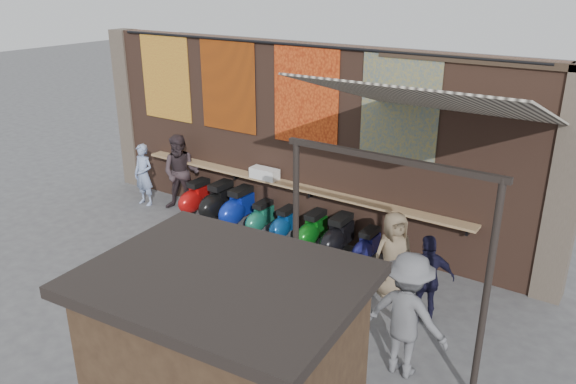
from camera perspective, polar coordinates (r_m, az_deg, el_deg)
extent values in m
plane|color=#474749|center=(10.67, -7.01, -8.44)|extent=(70.00, 70.00, 0.00)
cube|color=brown|center=(11.89, 1.09, 5.34)|extent=(10.00, 0.40, 4.00)
cube|color=#4C4238|center=(15.27, -15.67, 8.11)|extent=(0.50, 0.50, 4.00)
cube|color=#4C4238|center=(10.19, 26.42, 0.32)|extent=(0.50, 0.50, 4.00)
cube|color=#9E7A51|center=(11.88, 0.08, 0.75)|extent=(8.00, 0.32, 0.05)
cube|color=white|center=(12.14, -2.41, 1.90)|extent=(0.64, 0.28, 0.23)
cube|color=#9A2C16|center=(13.77, -12.32, 11.31)|extent=(1.50, 0.02, 2.00)
cube|color=#DD540D|center=(12.48, -6.12, 10.69)|extent=(1.50, 0.02, 2.00)
cube|color=#D7511A|center=(11.32, 1.80, 9.73)|extent=(1.50, 0.02, 2.00)
cube|color=navy|center=(10.41, 11.23, 8.33)|extent=(1.50, 0.02, 2.00)
cylinder|color=black|center=(11.32, 0.50, 14.76)|extent=(9.50, 0.06, 0.06)
imported|color=#8496C0|center=(13.96, -14.45, 1.71)|extent=(0.56, 0.37, 1.51)
imported|color=#32272B|center=(13.41, -10.80, 1.93)|extent=(1.10, 1.02, 1.82)
imported|color=black|center=(9.22, 13.94, -8.63)|extent=(0.92, 0.84, 1.51)
imported|color=slate|center=(7.98, 11.98, -12.14)|extent=(1.22, 0.75, 1.84)
imported|color=#7B674E|center=(9.82, 10.64, -6.28)|extent=(0.85, 0.90, 1.55)
cube|color=black|center=(5.36, -6.62, -8.82)|extent=(2.75, 2.20, 0.12)
cube|color=gold|center=(6.39, -1.54, -11.20)|extent=(1.20, 0.14, 0.50)
cube|color=#473321|center=(6.91, -1.46, -17.55)|extent=(1.93, 0.26, 0.06)
cube|color=beige|center=(8.44, 14.71, 8.92)|extent=(3.20, 3.28, 0.97)
cube|color=#33261C|center=(9.87, 18.20, 12.62)|extent=(3.30, 0.08, 0.12)
cube|color=black|center=(7.20, 10.23, 3.36)|extent=(3.00, 0.08, 0.08)
cylinder|color=black|center=(8.39, 0.80, -4.95)|extent=(0.09, 0.09, 3.10)
cylinder|color=black|center=(7.42, 19.47, -10.00)|extent=(0.09, 0.09, 3.10)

